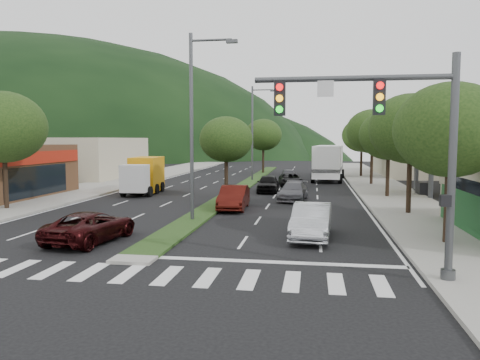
% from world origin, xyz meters
% --- Properties ---
extents(ground, '(160.00, 160.00, 0.00)m').
position_xyz_m(ground, '(0.00, 0.00, 0.00)').
color(ground, black).
rests_on(ground, ground).
extents(sidewalk_right, '(5.00, 90.00, 0.15)m').
position_xyz_m(sidewalk_right, '(12.50, 25.00, 0.07)').
color(sidewalk_right, gray).
rests_on(sidewalk_right, ground).
extents(sidewalk_left, '(6.00, 90.00, 0.15)m').
position_xyz_m(sidewalk_left, '(-13.00, 25.00, 0.07)').
color(sidewalk_left, gray).
rests_on(sidewalk_left, ground).
extents(median, '(1.60, 56.00, 0.12)m').
position_xyz_m(median, '(0.00, 28.00, 0.06)').
color(median, '#1F3413').
rests_on(median, ground).
extents(crosswalk, '(19.00, 2.20, 0.01)m').
position_xyz_m(crosswalk, '(0.00, -2.00, 0.01)').
color(crosswalk, silver).
rests_on(crosswalk, ground).
extents(traffic_signal, '(6.12, 0.40, 7.00)m').
position_xyz_m(traffic_signal, '(9.03, -1.54, 4.65)').
color(traffic_signal, '#47494C').
rests_on(traffic_signal, ground).
extents(gas_canopy, '(12.20, 8.20, 5.25)m').
position_xyz_m(gas_canopy, '(19.00, 22.00, 4.65)').
color(gas_canopy, silver).
rests_on(gas_canopy, ground).
extents(bldg_left_far, '(9.00, 14.00, 4.60)m').
position_xyz_m(bldg_left_far, '(-19.00, 34.00, 2.30)').
color(bldg_left_far, '#C2B79A').
rests_on(bldg_left_far, ground).
extents(bldg_right_far, '(10.00, 16.00, 5.20)m').
position_xyz_m(bldg_right_far, '(19.50, 44.00, 2.60)').
color(bldg_right_far, '#C2B79A').
rests_on(bldg_right_far, ground).
extents(hill_far, '(176.00, 132.00, 82.00)m').
position_xyz_m(hill_far, '(-80.00, 110.00, 0.00)').
color(hill_far, black).
rests_on(hill_far, ground).
extents(tree_r_a, '(4.60, 4.60, 6.63)m').
position_xyz_m(tree_r_a, '(12.00, 4.00, 4.82)').
color(tree_r_a, black).
rests_on(tree_r_a, sidewalk_right).
extents(tree_r_b, '(4.80, 4.80, 6.94)m').
position_xyz_m(tree_r_b, '(12.00, 12.00, 5.04)').
color(tree_r_b, black).
rests_on(tree_r_b, sidewalk_right).
extents(tree_r_c, '(4.40, 4.40, 6.48)m').
position_xyz_m(tree_r_c, '(12.00, 20.00, 4.75)').
color(tree_r_c, black).
rests_on(tree_r_c, sidewalk_right).
extents(tree_r_d, '(5.00, 5.00, 7.17)m').
position_xyz_m(tree_r_d, '(12.00, 30.00, 5.18)').
color(tree_r_d, black).
rests_on(tree_r_d, sidewalk_right).
extents(tree_r_e, '(4.60, 4.60, 6.71)m').
position_xyz_m(tree_r_e, '(12.00, 40.00, 4.89)').
color(tree_r_e, black).
rests_on(tree_r_e, sidewalk_right).
extents(tree_med_near, '(4.00, 4.00, 6.02)m').
position_xyz_m(tree_med_near, '(0.00, 18.00, 4.43)').
color(tree_med_near, black).
rests_on(tree_med_near, median).
extents(tree_med_far, '(4.80, 4.80, 6.94)m').
position_xyz_m(tree_med_far, '(0.00, 44.00, 5.01)').
color(tree_med_far, black).
rests_on(tree_med_far, median).
extents(tree_l_a, '(5.20, 5.20, 7.25)m').
position_xyz_m(tree_l_a, '(-12.50, 10.00, 5.18)').
color(tree_l_a, black).
rests_on(tree_l_a, sidewalk_left).
extents(streetlight_near, '(2.60, 0.25, 10.00)m').
position_xyz_m(streetlight_near, '(0.21, 8.00, 5.58)').
color(streetlight_near, '#47494C').
rests_on(streetlight_near, ground).
extents(streetlight_mid, '(2.60, 0.25, 10.00)m').
position_xyz_m(streetlight_mid, '(0.21, 33.00, 5.58)').
color(streetlight_mid, '#47494C').
rests_on(streetlight_mid, ground).
extents(sedan_silver, '(1.94, 4.79, 1.54)m').
position_xyz_m(sedan_silver, '(6.42, 4.60, 0.77)').
color(sedan_silver, silver).
rests_on(sedan_silver, ground).
extents(suv_maroon, '(2.83, 5.05, 1.33)m').
position_xyz_m(suv_maroon, '(-3.05, 2.39, 0.67)').
color(suv_maroon, black).
rests_on(suv_maroon, ground).
extents(car_queue_a, '(1.87, 4.35, 1.46)m').
position_xyz_m(car_queue_a, '(2.71, 22.59, 0.73)').
color(car_queue_a, black).
rests_on(car_queue_a, ground).
extents(car_queue_b, '(2.29, 4.72, 1.33)m').
position_xyz_m(car_queue_b, '(5.04, 17.59, 0.66)').
color(car_queue_b, '#57565C').
rests_on(car_queue_b, ground).
extents(car_queue_c, '(1.78, 4.65, 1.51)m').
position_xyz_m(car_queue_c, '(1.50, 12.59, 0.76)').
color(car_queue_c, '#46100B').
rests_on(car_queue_c, ground).
extents(car_queue_d, '(2.64, 4.72, 1.25)m').
position_xyz_m(car_queue_d, '(4.36, 27.59, 0.62)').
color(car_queue_d, black).
rests_on(car_queue_d, ground).
extents(car_queue_e, '(2.02, 4.08, 1.34)m').
position_xyz_m(car_queue_e, '(3.90, 32.59, 0.67)').
color(car_queue_e, '#46464A').
rests_on(car_queue_e, ground).
extents(car_queue_f, '(2.52, 5.11, 1.43)m').
position_xyz_m(car_queue_f, '(7.79, 41.38, 0.71)').
color(car_queue_f, black).
rests_on(car_queue_f, ground).
extents(box_truck, '(2.71, 6.14, 2.95)m').
position_xyz_m(box_truck, '(-7.22, 20.09, 1.40)').
color(box_truck, silver).
rests_on(box_truck, ground).
extents(motorhome, '(3.82, 9.98, 3.75)m').
position_xyz_m(motorhome, '(8.07, 34.88, 2.00)').
color(motorhome, white).
rests_on(motorhome, ground).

